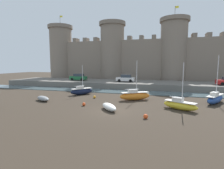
% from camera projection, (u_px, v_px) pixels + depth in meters
% --- Properties ---
extents(ground_plane, '(160.00, 160.00, 0.00)m').
position_uv_depth(ground_plane, '(111.00, 111.00, 19.97)').
color(ground_plane, '#382D23').
extents(water_channel, '(80.00, 4.50, 0.10)m').
position_uv_depth(water_channel, '(131.00, 92.00, 33.15)').
color(water_channel, slate).
rests_on(water_channel, ground).
extents(quay_road, '(62.37, 10.00, 1.32)m').
position_uv_depth(quay_road, '(136.00, 85.00, 40.01)').
color(quay_road, '#666059').
rests_on(quay_road, ground).
extents(castle, '(57.90, 7.53, 20.17)m').
position_uv_depth(castle, '(141.00, 55.00, 48.49)').
color(castle, gray).
rests_on(castle, ground).
extents(sailboat_midflat_centre, '(4.63, 3.26, 5.84)m').
position_uv_depth(sailboat_midflat_centre, '(135.00, 95.00, 25.96)').
color(sailboat_midflat_centre, orange).
rests_on(sailboat_midflat_centre, ground).
extents(rowboat_midflat_right, '(3.11, 2.31, 0.72)m').
position_uv_depth(rowboat_midflat_right, '(43.00, 98.00, 25.38)').
color(rowboat_midflat_right, gray).
rests_on(rowboat_midflat_right, ground).
extents(rowboat_near_channel_right, '(2.79, 3.00, 0.79)m').
position_uv_depth(rowboat_near_channel_right, '(109.00, 107.00, 20.26)').
color(rowboat_near_channel_right, silver).
rests_on(rowboat_near_channel_right, ground).
extents(sailboat_foreground_right, '(4.11, 2.99, 5.53)m').
position_uv_depth(sailboat_foreground_right, '(180.00, 105.00, 20.53)').
color(sailboat_foreground_right, yellow).
rests_on(sailboat_foreground_right, ground).
extents(sailboat_near_channel_left, '(3.54, 3.89, 5.17)m').
position_uv_depth(sailboat_near_channel_left, '(82.00, 91.00, 30.62)').
color(sailboat_near_channel_left, '#141E3D').
rests_on(sailboat_near_channel_left, ground).
extents(sailboat_foreground_left, '(3.61, 4.82, 6.55)m').
position_uv_depth(sailboat_foreground_left, '(215.00, 99.00, 23.76)').
color(sailboat_foreground_left, '#234793').
rests_on(sailboat_foreground_left, ground).
extents(mooring_buoy_near_channel, '(0.44, 0.44, 0.44)m').
position_uv_depth(mooring_buoy_near_channel, '(84.00, 104.00, 22.39)').
color(mooring_buoy_near_channel, '#E04C1E').
rests_on(mooring_buoy_near_channel, ground).
extents(mooring_buoy_off_centre, '(0.47, 0.47, 0.47)m').
position_uv_depth(mooring_buoy_off_centre, '(146.00, 116.00, 17.14)').
color(mooring_buoy_off_centre, '#E04C1E').
rests_on(mooring_buoy_off_centre, ground).
extents(mooring_buoy_mid_mud, '(0.42, 0.42, 0.42)m').
position_uv_depth(mooring_buoy_mid_mud, '(95.00, 97.00, 27.35)').
color(mooring_buoy_mid_mud, orange).
rests_on(mooring_buoy_mid_mud, ground).
extents(car_quay_centre_east, '(4.15, 1.97, 1.62)m').
position_uv_depth(car_quay_centre_east, '(126.00, 78.00, 39.65)').
color(car_quay_centre_east, silver).
rests_on(car_quay_centre_east, quay_road).
extents(car_quay_centre_west, '(4.15, 1.97, 1.62)m').
position_uv_depth(car_quay_centre_west, '(78.00, 77.00, 43.27)').
color(car_quay_centre_west, '#1E6638').
rests_on(car_quay_centre_west, quay_road).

